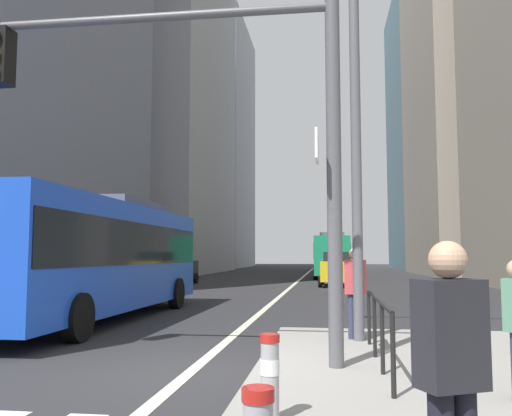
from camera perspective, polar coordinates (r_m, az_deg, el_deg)
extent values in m
plane|color=#28282B|center=(28.35, 3.48, -8.57)|extent=(160.00, 160.00, 0.00)
cube|color=beige|center=(38.31, 4.58, -7.63)|extent=(0.20, 80.00, 0.01)
cube|color=#9E9EA3|center=(58.07, -10.97, 10.69)|extent=(13.90, 21.78, 34.78)
cube|color=#9E9EA3|center=(82.33, -5.21, 6.55)|extent=(12.13, 19.13, 36.48)
cube|color=slate|center=(74.89, 19.15, 7.64)|extent=(12.47, 17.81, 35.62)
cube|color=blue|center=(15.33, -16.43, -4.94)|extent=(2.56, 10.98, 2.75)
cube|color=black|center=(15.33, -16.40, -3.66)|extent=(2.60, 10.76, 1.10)
cube|color=#4C4C51|center=(16.90, -14.01, 0.19)|extent=(1.77, 3.96, 0.30)
cylinder|color=black|center=(11.71, -18.35, -10.94)|extent=(0.31, 1.00, 1.00)
cylinder|color=black|center=(18.25, -8.43, -8.92)|extent=(0.31, 1.00, 1.00)
cylinder|color=black|center=(19.06, -15.45, -8.63)|extent=(0.31, 1.00, 1.00)
cube|color=silver|center=(17.07, -24.33, -7.56)|extent=(1.90, 4.35, 1.10)
cube|color=black|center=(17.17, -23.96, -4.85)|extent=(1.56, 2.36, 0.52)
cylinder|color=black|center=(15.39, -24.60, -9.94)|extent=(0.24, 0.65, 0.64)
cylinder|color=black|center=(17.89, -19.31, -9.35)|extent=(0.24, 0.65, 0.64)
cylinder|color=black|center=(18.82, -24.24, -8.97)|extent=(0.24, 0.65, 0.64)
cube|color=#198456|center=(42.28, 8.11, -5.01)|extent=(2.63, 10.68, 2.75)
cube|color=black|center=(42.28, 8.11, -4.55)|extent=(2.67, 10.46, 1.10)
cube|color=#4C4C51|center=(40.71, 8.07, -2.87)|extent=(1.80, 3.85, 0.30)
cylinder|color=black|center=(45.72, 6.64, -6.56)|extent=(0.31, 1.00, 1.00)
cylinder|color=black|center=(45.71, 9.67, -6.52)|extent=(0.31, 1.00, 1.00)
cylinder|color=black|center=(38.92, 6.33, -6.84)|extent=(0.31, 1.00, 1.00)
cylinder|color=black|center=(38.90, 9.89, -6.80)|extent=(0.31, 1.00, 1.00)
cube|color=red|center=(63.48, 7.83, -5.00)|extent=(2.50, 11.36, 2.75)
cube|color=black|center=(63.48, 7.83, -4.69)|extent=(2.54, 11.13, 1.10)
cube|color=#4C4C51|center=(61.79, 7.82, -3.59)|extent=(1.75, 4.09, 0.30)
cylinder|color=black|center=(67.13, 6.81, -6.06)|extent=(0.30, 1.00, 1.00)
cylinder|color=black|center=(67.14, 8.87, -6.03)|extent=(0.30, 1.00, 1.00)
cylinder|color=black|center=(59.87, 6.70, -6.19)|extent=(0.30, 1.00, 1.00)
cylinder|color=black|center=(59.87, 9.01, -6.16)|extent=(0.30, 1.00, 1.00)
cube|color=#232838|center=(33.06, -8.58, -6.50)|extent=(1.87, 4.30, 1.10)
cube|color=black|center=(33.19, -8.48, -5.10)|extent=(1.54, 2.33, 0.52)
cylinder|color=black|center=(31.43, -7.79, -7.60)|extent=(0.23, 0.64, 0.64)
cylinder|color=black|center=(32.00, -10.94, -7.51)|extent=(0.23, 0.64, 0.64)
cylinder|color=black|center=(34.21, -6.39, -7.40)|extent=(0.23, 0.64, 0.64)
cylinder|color=black|center=(34.74, -9.32, -7.33)|extent=(0.23, 0.64, 0.64)
cube|color=black|center=(52.71, 8.45, -5.93)|extent=(1.87, 4.04, 1.10)
cube|color=black|center=(52.56, 8.44, -5.05)|extent=(1.54, 2.19, 0.52)
cylinder|color=black|center=(54.06, 7.44, -6.50)|extent=(0.23, 0.64, 0.64)
cylinder|color=black|center=(54.12, 9.38, -6.47)|extent=(0.23, 0.64, 0.64)
cylinder|color=black|center=(51.34, 7.49, -6.58)|extent=(0.23, 0.64, 0.64)
cylinder|color=black|center=(51.41, 9.53, -6.55)|extent=(0.23, 0.64, 0.64)
cube|color=gold|center=(31.27, 8.61, -6.59)|extent=(1.89, 4.28, 1.10)
cube|color=black|center=(31.10, 8.58, -5.11)|extent=(1.55, 2.32, 0.52)
cylinder|color=black|center=(32.75, 7.04, -7.50)|extent=(0.24, 0.65, 0.64)
cylinder|color=black|center=(32.73, 10.25, -7.46)|extent=(0.24, 0.65, 0.64)
cylinder|color=black|center=(29.87, 6.83, -7.74)|extent=(0.24, 0.65, 0.64)
cylinder|color=black|center=(29.85, 10.36, -7.70)|extent=(0.24, 0.65, 0.64)
cylinder|color=#515156|center=(8.12, 8.25, 4.88)|extent=(0.22, 0.22, 6.00)
cylinder|color=#515156|center=(9.24, -10.10, 19.29)|extent=(5.43, 0.14, 0.14)
cube|color=black|center=(10.16, -25.37, 14.23)|extent=(0.34, 0.34, 0.95)
cube|color=white|center=(7.99, 6.44, 6.50)|extent=(0.04, 0.60, 0.44)
cylinder|color=#56565B|center=(10.79, 10.52, 7.87)|extent=(0.20, 0.20, 8.00)
cylinder|color=#B21E19|center=(3.35, 0.22, -19.13)|extent=(0.20, 0.20, 0.08)
cylinder|color=#99999E|center=(5.51, 1.48, -17.49)|extent=(0.18, 0.18, 0.84)
cylinder|color=white|center=(5.49, 1.48, -16.47)|extent=(0.19, 0.19, 0.15)
cylinder|color=#B21E19|center=(5.45, 1.47, -13.60)|extent=(0.20, 0.20, 0.08)
cylinder|color=black|center=(6.53, 14.32, -14.88)|extent=(0.06, 0.06, 0.95)
cylinder|color=black|center=(7.74, 13.24, -13.32)|extent=(0.06, 0.06, 0.95)
cylinder|color=black|center=(8.96, 12.46, -12.18)|extent=(0.06, 0.06, 0.95)
cylinder|color=black|center=(10.19, 11.87, -11.31)|extent=(0.06, 0.06, 0.95)
cylinder|color=black|center=(8.30, 12.75, -9.46)|extent=(0.06, 3.71, 0.06)
cube|color=#232328|center=(3.45, 19.85, -12.41)|extent=(0.45, 0.38, 0.64)
sphere|color=tan|center=(3.42, 19.63, -5.20)|extent=(0.23, 0.23, 0.23)
cylinder|color=#2D334C|center=(10.75, 10.98, -11.24)|extent=(0.15, 0.15, 0.86)
cylinder|color=#2D334C|center=(10.78, 10.13, -11.23)|extent=(0.15, 0.15, 0.86)
cube|color=#B73D42|center=(10.71, 10.48, -7.20)|extent=(0.43, 0.33, 0.66)
sphere|color=tan|center=(10.70, 10.45, -4.80)|extent=(0.24, 0.24, 0.24)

